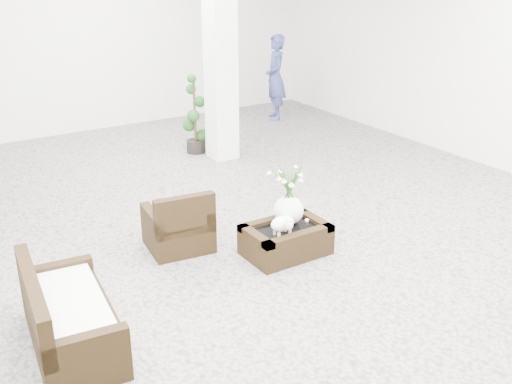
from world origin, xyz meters
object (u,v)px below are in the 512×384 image
loveseat (70,309)px  topiary (195,115)px  coffee_table (286,241)px  armchair (178,218)px

loveseat → topiary: (3.32, 4.18, 0.28)m
loveseat → topiary: topiary is taller
coffee_table → loveseat: loveseat is taller
armchair → loveseat: (-1.56, -1.19, 0.00)m
topiary → coffee_table: bearing=-102.4°
loveseat → armchair: bearing=-46.8°
coffee_table → topiary: topiary is taller
loveseat → topiary: 5.35m
coffee_table → topiary: size_ratio=0.70×
loveseat → coffee_table: bearing=-74.9°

